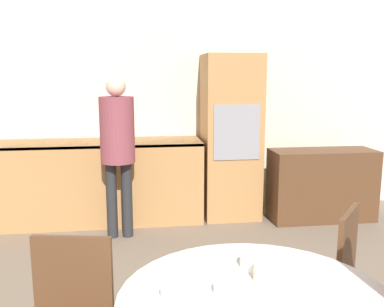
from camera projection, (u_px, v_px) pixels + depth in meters
name	position (u px, v px, depth m)	size (l,w,h in m)	color
wall_back	(166.00, 104.00, 5.07)	(6.69, 0.05, 2.60)	beige
kitchen_counter	(73.00, 181.00, 4.74)	(2.85, 0.60, 0.91)	#AD7A47
oven_unit	(231.00, 137.00, 4.90)	(0.63, 0.59, 1.86)	#AD7A47
sideboard	(322.00, 185.00, 4.87)	(1.18, 0.45, 0.81)	#51331E
chair_far_right	(328.00, 272.00, 2.47)	(0.56, 0.56, 0.90)	#51331E
person_standing	(117.00, 140.00, 4.22)	(0.34, 0.34, 1.62)	#262628
cup	(260.00, 272.00, 1.91)	(0.06, 0.06, 0.08)	beige
bowl_near	(259.00, 262.00, 2.05)	(0.18, 0.18, 0.05)	white
bowl_centre	(232.00, 288.00, 1.81)	(0.16, 0.16, 0.04)	white
bowl_far	(178.00, 292.00, 1.78)	(0.15, 0.15, 0.04)	silver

